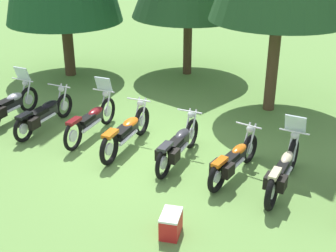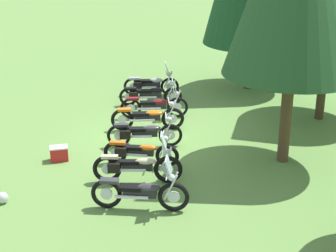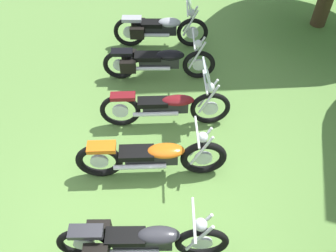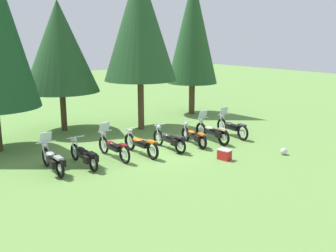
{
  "view_description": "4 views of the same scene",
  "coord_description": "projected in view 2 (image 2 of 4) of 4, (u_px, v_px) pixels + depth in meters",
  "views": [
    {
      "loc": [
        4.47,
        -8.44,
        5.11
      ],
      "look_at": [
        0.53,
        -0.33,
        0.97
      ],
      "focal_mm": 48.67,
      "sensor_mm": 36.0,
      "label": 1
    },
    {
      "loc": [
        15.74,
        0.51,
        6.52
      ],
      "look_at": [
        1.31,
        0.63,
        0.92
      ],
      "focal_mm": 56.89,
      "sensor_mm": 36.0,
      "label": 2
    },
    {
      "loc": [
        2.72,
        0.29,
        4.91
      ],
      "look_at": [
        -1.21,
        0.23,
        0.65
      ],
      "focal_mm": 37.76,
      "sensor_mm": 36.0,
      "label": 3
    },
    {
      "loc": [
        -8.64,
        -13.16,
        4.78
      ],
      "look_at": [
        0.83,
        0.21,
        0.98
      ],
      "focal_mm": 40.9,
      "sensor_mm": 36.0,
      "label": 4
    }
  ],
  "objects": [
    {
      "name": "ground_plane",
      "position": [
        148.0,
        138.0,
        17.03
      ],
      "size": [
        80.0,
        80.0,
        0.0
      ],
      "primitive_type": "plane",
      "color": "#608C42"
    },
    {
      "name": "motorcycle_0",
      "position": [
        151.0,
        84.0,
        20.99
      ],
      "size": [
        0.74,
        2.19,
        1.38
      ],
      "rotation": [
        0.0,
        0.0,
        1.57
      ],
      "color": "black",
      "rests_on": "ground_plane"
    },
    {
      "name": "motorcycle_1",
      "position": [
        149.0,
        94.0,
        19.89
      ],
      "size": [
        0.73,
        2.36,
        1.0
      ],
      "rotation": [
        0.0,
        0.0,
        1.59
      ],
      "color": "black",
      "rests_on": "ground_plane"
    },
    {
      "name": "motorcycle_2",
      "position": [
        155.0,
        105.0,
        18.61
      ],
      "size": [
        0.63,
        2.39,
        1.38
      ],
      "rotation": [
        0.0,
        0.0,
        1.62
      ],
      "color": "black",
      "rests_on": "ground_plane"
    },
    {
      "name": "motorcycle_3",
      "position": [
        148.0,
        117.0,
        17.54
      ],
      "size": [
        0.64,
        2.43,
        1.03
      ],
      "rotation": [
        0.0,
        0.0,
        1.62
      ],
      "color": "black",
      "rests_on": "ground_plane"
    },
    {
      "name": "motorcycle_4",
      "position": [
        143.0,
        133.0,
        16.24
      ],
      "size": [
        0.61,
        2.31,
        1.02
      ],
      "rotation": [
        0.0,
        0.0,
        1.59
      ],
      "color": "black",
      "rests_on": "ground_plane"
    },
    {
      "name": "motorcycle_5",
      "position": [
        139.0,
        152.0,
        15.01
      ],
      "size": [
        0.72,
        2.17,
        0.99
      ],
      "rotation": [
        0.0,
        0.0,
        1.42
      ],
      "color": "black",
      "rests_on": "ground_plane"
    },
    {
      "name": "motorcycle_6",
      "position": [
        136.0,
        166.0,
        14.0
      ],
      "size": [
        0.63,
        2.38,
        1.39
      ],
      "rotation": [
        0.0,
        0.0,
        1.55
      ],
      "color": "black",
      "rests_on": "ground_plane"
    },
    {
      "name": "motorcycle_7",
      "position": [
        141.0,
        192.0,
        12.67
      ],
      "size": [
        0.75,
        2.38,
        1.39
      ],
      "rotation": [
        0.0,
        0.0,
        1.47
      ],
      "color": "black",
      "rests_on": "ground_plane"
    },
    {
      "name": "picnic_cooler",
      "position": [
        59.0,
        153.0,
        15.39
      ],
      "size": [
        0.44,
        0.57,
        0.43
      ],
      "color": "red",
      "rests_on": "ground_plane"
    },
    {
      "name": "dropped_helmet",
      "position": [
        2.0,
        198.0,
        13.08
      ],
      "size": [
        0.29,
        0.29,
        0.29
      ],
      "primitive_type": "sphere",
      "color": "silver",
      "rests_on": "ground_plane"
    }
  ]
}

